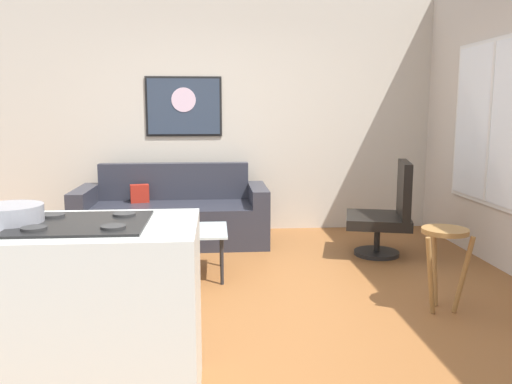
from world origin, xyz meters
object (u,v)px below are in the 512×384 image
coffee_table (170,233)px  wall_painting (184,106)px  bar_stool (444,246)px  couch (173,217)px  armchair (387,213)px  mixing_bowl (10,215)px

coffee_table → wall_painting: wall_painting is taller
bar_stool → wall_painting: (-1.99, 2.71, 1.01)m
couch → armchair: bearing=-17.8°
couch → armchair: 2.29m
wall_painting → coffee_table: bearing=-91.5°
mixing_bowl → armchair: bearing=43.6°
bar_stool → wall_painting: bearing=126.3°
coffee_table → armchair: bearing=13.2°
coffee_table → bar_stool: size_ratio=1.64×
coffee_table → bar_stool: bearing=-25.2°
coffee_table → bar_stool: (2.04, -0.96, 0.10)m
armchair → mixing_bowl: bearing=-136.4°
armchair → mixing_bowl: 3.70m
armchair → bar_stool: (-0.07, -1.46, 0.05)m
coffee_table → wall_painting: bearing=88.5°
couch → wall_painting: bearing=78.8°
coffee_table → armchair: size_ratio=1.06×
coffee_table → wall_painting: size_ratio=1.13×
couch → mixing_bowl: 3.33m
bar_stool → mixing_bowl: mixing_bowl is taller
couch → armchair: armchair is taller
couch → mixing_bowl: mixing_bowl is taller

